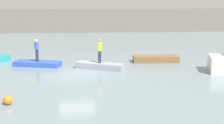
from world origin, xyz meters
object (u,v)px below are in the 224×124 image
rowboat_blue (38,64)px  person_blue_shirt (37,49)px  rowboat_brown (156,59)px  mooring_buoy (8,100)px  rowboat_grey (100,66)px  person_hiviz_shirt (100,50)px

rowboat_blue → person_blue_shirt: bearing=-30.1°
rowboat_brown → mooring_buoy: 13.58m
rowboat_brown → mooring_buoy: size_ratio=7.63×
mooring_buoy → person_blue_shirt: bearing=88.6°
rowboat_grey → rowboat_blue: bearing=-171.8°
rowboat_grey → mooring_buoy: bearing=-99.0°
person_blue_shirt → rowboat_brown: bearing=4.8°
rowboat_brown → person_hiviz_shirt: person_hiviz_shirt is taller
rowboat_blue → rowboat_grey: size_ratio=0.99×
rowboat_blue → person_hiviz_shirt: size_ratio=2.03×
person_hiviz_shirt → person_blue_shirt: bearing=163.6°
person_blue_shirt → mooring_buoy: 8.90m
person_hiviz_shirt → rowboat_grey: bearing=90.0°
person_blue_shirt → rowboat_grey: bearing=-16.4°
rowboat_brown → person_hiviz_shirt: 5.26m
rowboat_brown → person_blue_shirt: 9.47m
person_hiviz_shirt → person_blue_shirt: (-4.74, 1.40, -0.13)m
rowboat_grey → mooring_buoy: (-4.96, -7.43, 0.01)m
rowboat_brown → person_blue_shirt: person_blue_shirt is taller
person_hiviz_shirt → mooring_buoy: person_hiviz_shirt is taller
person_hiviz_shirt → mooring_buoy: bearing=-123.7°
rowboat_blue → person_blue_shirt: 1.14m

